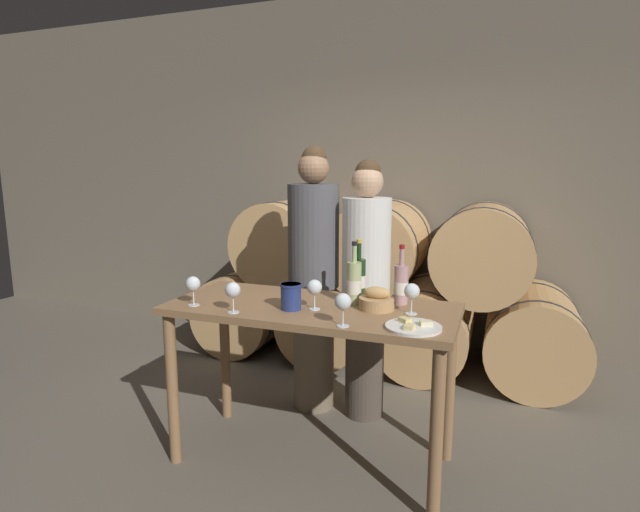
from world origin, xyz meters
TOP-DOWN VIEW (x-y plane):
  - ground_plane at (0.00, 0.00)m, footprint 10.00×10.00m
  - stone_wall_back at (0.00, 2.17)m, footprint 10.00×0.12m
  - barrel_stack at (-0.00, 1.59)m, footprint 3.20×0.93m
  - tasting_table at (0.00, 0.00)m, footprint 1.57×0.68m
  - person_left at (-0.23, 0.63)m, footprint 0.34×0.34m
  - person_right at (0.14, 0.63)m, footprint 0.31×0.31m
  - wine_bottle_red at (0.19, 0.26)m, footprint 0.08×0.08m
  - wine_bottle_white at (0.21, 0.11)m, footprint 0.08×0.08m
  - wine_bottle_rose at (0.45, 0.20)m, footprint 0.08×0.08m
  - blue_crock at (-0.07, -0.11)m, footprint 0.12×0.12m
  - bread_basket at (0.35, 0.05)m, footprint 0.19×0.19m
  - cheese_plate at (0.59, -0.20)m, footprint 0.26×0.26m
  - wine_glass_far_left at (-0.60, -0.22)m, footprint 0.08×0.08m
  - wine_glass_left at (-0.33, -0.27)m, footprint 0.08×0.08m
  - wine_glass_center at (0.04, -0.07)m, footprint 0.08×0.08m
  - wine_glass_right at (0.27, -0.29)m, footprint 0.08×0.08m
  - wine_glass_far_right at (0.54, 0.02)m, footprint 0.08×0.08m

SIDE VIEW (x-z plane):
  - ground_plane at x=0.00m, z-range 0.00..0.00m
  - barrel_stack at x=0.00m, z-range -0.05..1.33m
  - tasting_table at x=0.00m, z-range 0.32..1.24m
  - person_right at x=0.14m, z-range 0.03..1.74m
  - person_left at x=-0.23m, z-range 0.02..1.82m
  - cheese_plate at x=0.59m, z-range 0.91..0.94m
  - bread_basket at x=0.35m, z-range 0.90..1.02m
  - blue_crock at x=-0.07m, z-range 0.92..1.06m
  - wine_bottle_rose at x=0.45m, z-range 0.86..1.19m
  - wine_bottle_red at x=0.19m, z-range 0.86..1.20m
  - wine_glass_far_left at x=-0.60m, z-range 0.95..1.11m
  - wine_glass_left at x=-0.33m, z-range 0.95..1.11m
  - wine_glass_center at x=0.04m, z-range 0.95..1.11m
  - wine_glass_right at x=0.27m, z-range 0.95..1.11m
  - wine_glass_far_right at x=0.54m, z-range 0.95..1.11m
  - wine_bottle_white at x=0.21m, z-range 0.86..1.21m
  - stone_wall_back at x=0.00m, z-range 0.00..3.20m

